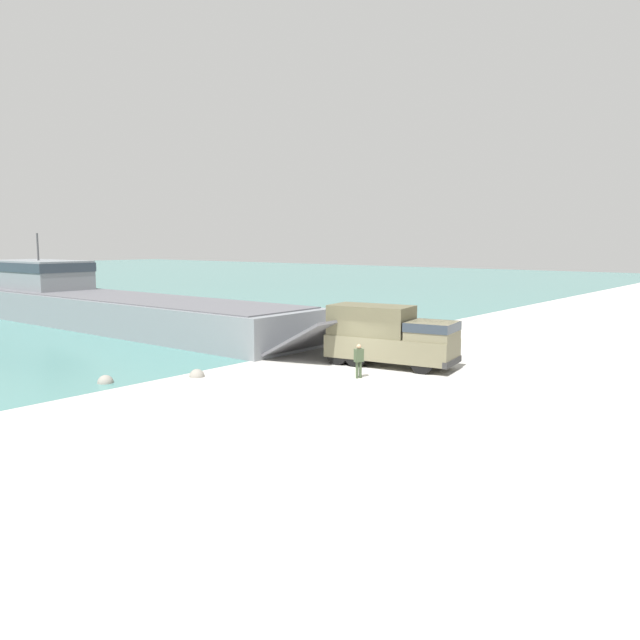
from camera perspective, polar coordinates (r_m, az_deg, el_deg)
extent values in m
plane|color=#B7B5AD|center=(31.46, 2.95, -4.94)|extent=(240.00, 240.00, 0.00)
cube|color=gray|center=(50.51, -17.73, 0.68)|extent=(7.72, 35.96, 2.38)
cube|color=#56565B|center=(50.39, -17.78, 2.07)|extent=(7.13, 34.52, 0.08)
cube|color=gray|center=(61.03, -24.28, 3.78)|extent=(5.13, 10.12, 2.58)
cube|color=#28333D|center=(61.00, -24.32, 4.49)|extent=(5.27, 10.23, 0.77)
cylinder|color=#3F3F42|center=(60.96, -24.41, 6.12)|extent=(0.16, 0.16, 2.40)
cube|color=#56565B|center=(35.69, 0.30, -1.32)|extent=(6.08, 4.28, 2.26)
cube|color=#6B664C|center=(33.33, 6.51, -2.53)|extent=(3.60, 7.18, 1.21)
cube|color=#6B664C|center=(32.37, 10.23, -0.98)|extent=(2.64, 2.70, 0.93)
cube|color=#28333D|center=(32.34, 10.24, -0.57)|extent=(2.71, 2.74, 0.46)
cube|color=brown|center=(33.59, 4.71, -0.01)|extent=(3.05, 4.67, 1.60)
cube|color=#2D2D2D|center=(32.28, 11.99, -3.77)|extent=(2.45, 0.68, 0.32)
cylinder|color=black|center=(33.58, 10.52, -3.20)|extent=(0.56, 1.27, 1.23)
cylinder|color=black|center=(31.72, 9.33, -3.79)|extent=(0.56, 1.27, 1.23)
cylinder|color=black|center=(34.93, 4.76, -2.71)|extent=(0.56, 1.27, 1.23)
cylinder|color=black|center=(33.14, 3.31, -3.23)|extent=(0.56, 1.27, 1.23)
cylinder|color=black|center=(35.39, 3.14, -2.56)|extent=(0.56, 1.27, 1.23)
cylinder|color=black|center=(33.63, 1.62, -3.07)|extent=(0.56, 1.27, 1.23)
cylinder|color=#3D4C33|center=(30.46, 3.71, -4.56)|extent=(0.14, 0.14, 0.81)
cylinder|color=#3D4C33|center=(30.38, 3.41, -4.59)|extent=(0.14, 0.14, 0.81)
cube|color=#3D4C33|center=(30.28, 3.57, -3.24)|extent=(0.50, 0.41, 0.64)
sphere|color=tan|center=(30.20, 3.58, -2.43)|extent=(0.22, 0.22, 0.22)
cylinder|color=#333338|center=(42.77, 4.50, -1.25)|extent=(0.26, 0.26, 0.69)
sphere|color=#333338|center=(42.71, 4.50, -0.69)|extent=(0.30, 0.30, 0.30)
sphere|color=#66605B|center=(45.99, 5.95, -1.12)|extent=(1.14, 1.14, 1.14)
sphere|color=#66605B|center=(47.69, 6.23, -0.82)|extent=(1.01, 1.01, 1.01)
sphere|color=gray|center=(31.34, -11.18, -5.11)|extent=(0.76, 0.76, 0.76)
sphere|color=gray|center=(31.10, -19.02, -5.46)|extent=(0.75, 0.75, 0.75)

